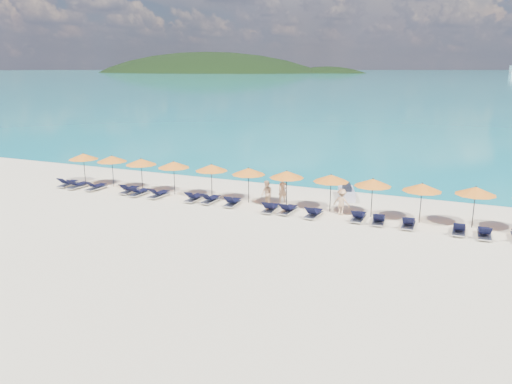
% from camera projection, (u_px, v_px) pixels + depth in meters
% --- Properties ---
extents(ground, '(1400.00, 1400.00, 0.00)m').
position_uv_depth(ground, '(234.00, 226.00, 26.71)').
color(ground, beige).
extents(sea, '(1600.00, 1300.00, 0.01)m').
position_uv_depth(sea, '(467.00, 73.00, 614.09)').
color(sea, '#1FA9B2').
rests_on(sea, ground).
extents(headland_main, '(374.00, 242.00, 126.50)m').
position_uv_depth(headland_main, '(207.00, 103.00, 631.87)').
color(headland_main, black).
rests_on(headland_main, ground).
extents(headland_small, '(162.00, 126.00, 85.50)m').
position_uv_depth(headland_small, '(326.00, 103.00, 591.31)').
color(headland_small, black).
rests_on(headland_small, ground).
extents(jetski, '(1.67, 2.66, 0.89)m').
position_uv_depth(jetski, '(346.00, 193.00, 32.27)').
color(jetski, silver).
rests_on(jetski, ground).
extents(beachgoer_a, '(0.70, 0.67, 1.61)m').
position_uv_depth(beachgoer_a, '(283.00, 190.00, 31.15)').
color(beachgoer_a, tan).
rests_on(beachgoer_a, ground).
extents(beachgoer_b, '(0.91, 0.84, 1.63)m').
position_uv_depth(beachgoer_b, '(267.00, 194.00, 30.22)').
color(beachgoer_b, tan).
rests_on(beachgoer_b, ground).
extents(beachgoer_c, '(1.03, 0.55, 1.54)m').
position_uv_depth(beachgoer_c, '(342.00, 202.00, 28.59)').
color(beachgoer_c, tan).
rests_on(beachgoer_c, ground).
extents(umbrella_0, '(2.10, 2.10, 2.28)m').
position_uv_depth(umbrella_0, '(83.00, 156.00, 35.86)').
color(umbrella_0, black).
rests_on(umbrella_0, ground).
extents(umbrella_1, '(2.10, 2.10, 2.28)m').
position_uv_depth(umbrella_1, '(112.00, 159.00, 34.98)').
color(umbrella_1, black).
rests_on(umbrella_1, ground).
extents(umbrella_2, '(2.10, 2.10, 2.28)m').
position_uv_depth(umbrella_2, '(141.00, 162.00, 33.87)').
color(umbrella_2, black).
rests_on(umbrella_2, ground).
extents(umbrella_3, '(2.10, 2.10, 2.28)m').
position_uv_depth(umbrella_3, '(174.00, 165.00, 32.89)').
color(umbrella_3, black).
rests_on(umbrella_3, ground).
extents(umbrella_4, '(2.10, 2.10, 2.28)m').
position_uv_depth(umbrella_4, '(211.00, 168.00, 31.92)').
color(umbrella_4, black).
rests_on(umbrella_4, ground).
extents(umbrella_5, '(2.10, 2.10, 2.28)m').
position_uv_depth(umbrella_5, '(248.00, 171.00, 30.82)').
color(umbrella_5, black).
rests_on(umbrella_5, ground).
extents(umbrella_6, '(2.10, 2.10, 2.28)m').
position_uv_depth(umbrella_6, '(287.00, 174.00, 29.95)').
color(umbrella_6, black).
rests_on(umbrella_6, ground).
extents(umbrella_7, '(2.10, 2.10, 2.28)m').
position_uv_depth(umbrella_7, '(331.00, 178.00, 28.94)').
color(umbrella_7, black).
rests_on(umbrella_7, ground).
extents(umbrella_8, '(2.10, 2.10, 2.28)m').
position_uv_depth(umbrella_8, '(373.00, 182.00, 27.87)').
color(umbrella_8, black).
rests_on(umbrella_8, ground).
extents(umbrella_9, '(2.10, 2.10, 2.28)m').
position_uv_depth(umbrella_9, '(422.00, 187.00, 26.78)').
color(umbrella_9, black).
rests_on(umbrella_9, ground).
extents(umbrella_10, '(2.10, 2.10, 2.28)m').
position_uv_depth(umbrella_10, '(476.00, 191.00, 26.01)').
color(umbrella_10, black).
rests_on(umbrella_10, ground).
extents(lounger_0, '(0.76, 1.75, 0.66)m').
position_uv_depth(lounger_0, '(68.00, 183.00, 35.46)').
color(lounger_0, silver).
rests_on(lounger_0, ground).
extents(lounger_1, '(0.71, 1.73, 0.66)m').
position_uv_depth(lounger_1, '(78.00, 185.00, 34.93)').
color(lounger_1, silver).
rests_on(lounger_1, ground).
extents(lounger_2, '(0.67, 1.72, 0.66)m').
position_uv_depth(lounger_2, '(96.00, 187.00, 34.43)').
color(lounger_2, silver).
rests_on(lounger_2, ground).
extents(lounger_3, '(0.74, 1.74, 0.66)m').
position_uv_depth(lounger_3, '(129.00, 190.00, 33.59)').
color(lounger_3, silver).
rests_on(lounger_3, ground).
extents(lounger_4, '(0.72, 1.73, 0.66)m').
position_uv_depth(lounger_4, '(139.00, 192.00, 32.98)').
color(lounger_4, silver).
rests_on(lounger_4, ground).
extents(lounger_5, '(0.76, 1.75, 0.66)m').
position_uv_depth(lounger_5, '(159.00, 194.00, 32.49)').
color(lounger_5, silver).
rests_on(lounger_5, ground).
extents(lounger_6, '(0.62, 1.70, 0.66)m').
position_uv_depth(lounger_6, '(194.00, 198.00, 31.61)').
color(lounger_6, silver).
rests_on(lounger_6, ground).
extents(lounger_7, '(0.73, 1.74, 0.66)m').
position_uv_depth(lounger_7, '(210.00, 199.00, 31.22)').
color(lounger_7, silver).
rests_on(lounger_7, ground).
extents(lounger_8, '(0.75, 1.74, 0.66)m').
position_uv_depth(lounger_8, '(232.00, 202.00, 30.55)').
color(lounger_8, silver).
rests_on(lounger_8, ground).
extents(lounger_9, '(0.66, 1.71, 0.66)m').
position_uv_depth(lounger_9, '(270.00, 208.00, 29.30)').
color(lounger_9, silver).
rests_on(lounger_9, ground).
extents(lounger_10, '(0.73, 1.74, 0.66)m').
position_uv_depth(lounger_10, '(288.00, 209.00, 29.02)').
color(lounger_10, silver).
rests_on(lounger_10, ground).
extents(lounger_11, '(0.73, 1.74, 0.66)m').
position_uv_depth(lounger_11, '(314.00, 213.00, 28.27)').
color(lounger_11, silver).
rests_on(lounger_11, ground).
extents(lounger_12, '(0.64, 1.71, 0.66)m').
position_uv_depth(lounger_12, '(358.00, 217.00, 27.63)').
color(lounger_12, silver).
rests_on(lounger_12, ground).
extents(lounger_13, '(0.78, 1.75, 0.66)m').
position_uv_depth(lounger_13, '(379.00, 220.00, 27.08)').
color(lounger_13, silver).
rests_on(lounger_13, ground).
extents(lounger_14, '(0.66, 1.71, 0.66)m').
position_uv_depth(lounger_14, '(409.00, 223.00, 26.45)').
color(lounger_14, silver).
rests_on(lounger_14, ground).
extents(lounger_15, '(0.63, 1.70, 0.66)m').
position_uv_depth(lounger_15, '(459.00, 229.00, 25.47)').
color(lounger_15, silver).
rests_on(lounger_15, ground).
extents(lounger_16, '(0.68, 1.72, 0.66)m').
position_uv_depth(lounger_16, '(484.00, 233.00, 24.88)').
color(lounger_16, silver).
rests_on(lounger_16, ground).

